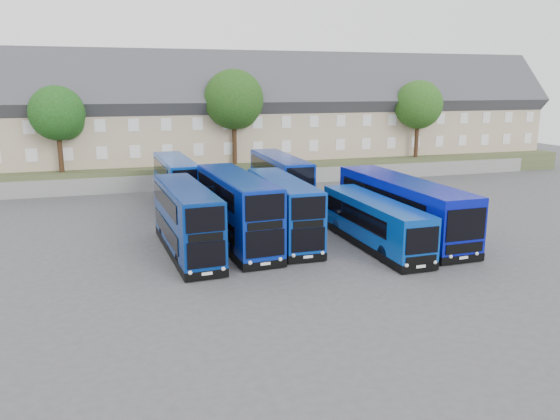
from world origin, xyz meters
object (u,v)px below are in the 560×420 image
at_px(dd_front_left, 187,221).
at_px(tree_west, 59,115).
at_px(tree_mid, 235,102).
at_px(tree_east, 419,107).
at_px(tree_far, 432,101).
at_px(coach_east_a, 374,224).
at_px(dd_front_mid, 237,211).

relative_size(dd_front_left, tree_west, 1.32).
relative_size(tree_mid, tree_east, 1.12).
relative_size(dd_front_left, tree_far, 1.17).
relative_size(coach_east_a, tree_east, 1.31).
xyz_separation_m(dd_front_left, dd_front_mid, (3.21, 1.04, 0.17)).
bearing_deg(tree_west, dd_front_left, -69.13).
height_order(dd_front_mid, tree_west, tree_west).
distance_m(dd_front_left, tree_west, 23.41).
bearing_deg(tree_far, tree_west, -170.54).
xyz_separation_m(coach_east_a, tree_east, (16.75, 23.22, 5.96)).
distance_m(coach_east_a, tree_mid, 24.85).
bearing_deg(coach_east_a, tree_far, 52.17).
xyz_separation_m(dd_front_mid, tree_east, (24.65, 20.31, 5.28)).
bearing_deg(coach_east_a, tree_east, 53.34).
distance_m(dd_front_left, tree_far, 44.54).
bearing_deg(dd_front_left, tree_far, 36.49).
xyz_separation_m(tree_west, tree_mid, (16.00, 0.50, 1.02)).
distance_m(dd_front_mid, coach_east_a, 8.45).
xyz_separation_m(tree_west, tree_east, (36.00, 0.00, 0.34)).
xyz_separation_m(tree_west, tree_far, (42.00, 7.00, 0.68)).
distance_m(tree_west, tree_far, 42.58).
bearing_deg(tree_east, tree_west, -180.00).
bearing_deg(tree_east, tree_far, 49.40).
xyz_separation_m(tree_mid, tree_far, (26.00, 6.50, -0.34)).
height_order(dd_front_left, tree_east, tree_east).
height_order(coach_east_a, tree_east, tree_east).
distance_m(coach_east_a, tree_far, 38.35).
height_order(dd_front_left, coach_east_a, dd_front_left).
bearing_deg(tree_far, tree_east, -130.60).
distance_m(dd_front_left, dd_front_mid, 3.38).
bearing_deg(dd_front_mid, tree_mid, 73.89).
height_order(tree_east, tree_far, tree_far).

